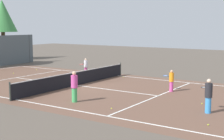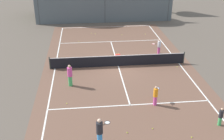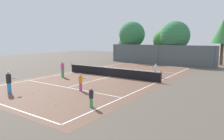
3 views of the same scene
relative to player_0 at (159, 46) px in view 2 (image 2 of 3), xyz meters
The scene contains 21 objects.
ground_plane 5.01m from the player_0, 149.51° to the right, with size 80.00×80.00×0.00m, color brown.
court_surface 5.01m from the player_0, 149.51° to the right, with size 13.00×25.00×0.01m.
tennis_net 4.95m from the player_0, 149.51° to the right, with size 11.90×0.10×1.10m.
perimeter_fence 12.28m from the player_0, 110.36° to the left, with size 18.00×0.12×3.20m.
player_0 is the anchor object (origin of this frame).
player_1 11.69m from the player_0, 86.43° to the right, with size 0.26×0.26×1.21m.
player_2 9.39m from the player_0, 105.96° to the right, with size 0.57×0.88×1.41m.
player_3 10.11m from the player_0, 145.58° to the right, with size 0.37×0.37×1.74m.
player_4 14.27m from the player_0, 117.30° to the right, with size 0.86×0.78×1.70m.
ball_crate 4.18m from the player_0, behind, with size 0.46×0.31×0.43m.
tennis_ball_0 6.64m from the player_0, 114.67° to the left, with size 0.07×0.07×0.07m, color #CCE533.
tennis_ball_2 11.93m from the player_0, 135.68° to the right, with size 0.07×0.07×0.07m, color #CCE533.
tennis_ball_3 12.12m from the player_0, 106.10° to the right, with size 0.07×0.07×0.07m, color #CCE533.
tennis_ball_4 6.05m from the player_0, 89.84° to the left, with size 0.07×0.07×0.07m, color #CCE533.
tennis_ball_5 9.39m from the player_0, 131.70° to the left, with size 0.07×0.07×0.07m, color #CCE533.
tennis_ball_6 12.85m from the player_0, 112.51° to the right, with size 0.07×0.07×0.07m, color #CCE533.
tennis_ball_7 12.74m from the player_0, 96.07° to the right, with size 0.07×0.07×0.07m, color #CCE533.
tennis_ball_8 1.32m from the player_0, 49.70° to the right, with size 0.07×0.07×0.07m, color #CCE533.
tennis_ball_9 3.47m from the player_0, 76.10° to the right, with size 0.07×0.07×0.07m, color #CCE533.
tennis_ball_10 8.77m from the player_0, 152.05° to the left, with size 0.07×0.07×0.07m, color #CCE533.
tennis_ball_11 8.90m from the player_0, 131.15° to the left, with size 0.07×0.07×0.07m, color #CCE533.
Camera 2 is at (-2.90, -22.28, 10.27)m, focal length 44.99 mm.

